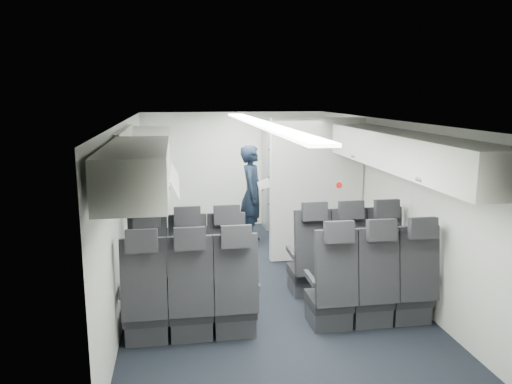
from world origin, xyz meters
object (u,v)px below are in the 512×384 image
object	(u,v)px
seat_row_mid	(284,295)
seat_row_front	(268,266)
galley_unit	(286,177)
flight_attendant	(252,194)
carry_on_bag	(150,155)
boarding_door	(141,193)

from	to	relation	value
seat_row_mid	seat_row_front	bearing A→B (deg)	90.00
galley_unit	seat_row_mid	bearing A→B (deg)	-102.88
flight_attendant	carry_on_bag	size ratio (longest dim) A/B	4.25
seat_row_front	boarding_door	bearing A→B (deg)	128.16
seat_row_mid	flight_attendant	size ratio (longest dim) A/B	2.02
seat_row_mid	flight_attendant	xyz separation A→B (m)	(0.16, 3.27, 0.42)
boarding_door	seat_row_mid	bearing A→B (deg)	-61.23
seat_row_mid	carry_on_bag	xyz separation A→B (m)	(-1.36, 0.80, 1.41)
seat_row_front	flight_attendant	distance (m)	2.41
seat_row_front	galley_unit	bearing A→B (deg)	73.72
seat_row_front	flight_attendant	xyz separation A→B (m)	(0.16, 2.37, 0.42)
seat_row_mid	boarding_door	distance (m)	3.45
seat_row_front	carry_on_bag	distance (m)	1.96
boarding_door	carry_on_bag	xyz separation A→B (m)	(0.28, -2.19, 0.86)
seat_row_mid	galley_unit	distance (m)	4.30
galley_unit	carry_on_bag	world-z (taller)	carry_on_bag
seat_row_front	galley_unit	size ratio (longest dim) A/B	1.75
seat_row_front	boarding_door	size ratio (longest dim) A/B	1.79
carry_on_bag	seat_row_front	bearing A→B (deg)	-5.31
galley_unit	boarding_door	world-z (taller)	galley_unit
seat_row_mid	carry_on_bag	size ratio (longest dim) A/B	8.57
galley_unit	flight_attendant	distance (m)	1.19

